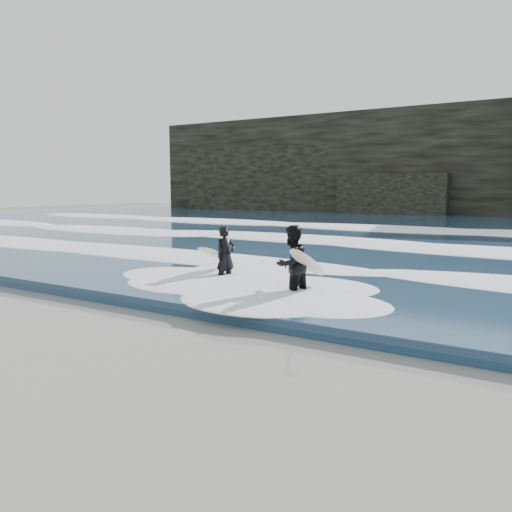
% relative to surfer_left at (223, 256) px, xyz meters
% --- Properties ---
extents(ground, '(120.00, 120.00, 0.00)m').
position_rel_surfer_left_xyz_m(ground, '(2.68, -6.31, -0.86)').
color(ground, '#70654C').
rests_on(ground, ground).
extents(sea, '(90.00, 52.00, 0.30)m').
position_rel_surfer_left_xyz_m(sea, '(2.68, 22.69, -0.71)').
color(sea, navy).
rests_on(sea, ground).
extents(headland, '(70.00, 9.00, 10.00)m').
position_rel_surfer_left_xyz_m(headland, '(2.68, 39.69, 4.14)').
color(headland, black).
rests_on(headland, ground).
extents(foam_near, '(60.00, 3.20, 0.20)m').
position_rel_surfer_left_xyz_m(foam_near, '(2.68, 2.69, -0.46)').
color(foam_near, white).
rests_on(foam_near, sea).
extents(foam_mid, '(60.00, 4.00, 0.24)m').
position_rel_surfer_left_xyz_m(foam_mid, '(2.68, 9.69, -0.44)').
color(foam_mid, white).
rests_on(foam_mid, sea).
extents(foam_far, '(60.00, 4.80, 0.30)m').
position_rel_surfer_left_xyz_m(foam_far, '(2.68, 18.69, -0.41)').
color(foam_far, white).
rests_on(foam_far, sea).
extents(surfer_left, '(1.22, 2.17, 1.70)m').
position_rel_surfer_left_xyz_m(surfer_left, '(0.00, 0.00, 0.00)').
color(surfer_left, black).
rests_on(surfer_left, ground).
extents(surfer_right, '(1.19, 1.78, 1.88)m').
position_rel_surfer_left_xyz_m(surfer_right, '(2.64, -0.88, 0.09)').
color(surfer_right, black).
rests_on(surfer_right, ground).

